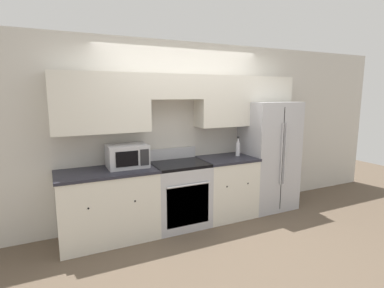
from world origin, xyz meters
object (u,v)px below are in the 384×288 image
Objects in this scene: refrigerator at (267,155)px; microwave at (127,156)px; oven_range at (179,194)px; bottle at (238,148)px.

refrigerator is 2.30m from microwave.
bottle reaches higher than oven_range.
refrigerator is 0.60m from bottle.
microwave is 1.72× the size of bottle.
oven_range is at bearing -177.64° from bottle.
oven_range is 0.62× the size of refrigerator.
oven_range is 1.16m from bottle.
refrigerator is at bearing -0.23° from microwave.
bottle is (1.71, -0.02, -0.03)m from microwave.
refrigerator reaches higher than microwave.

